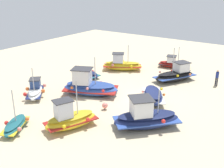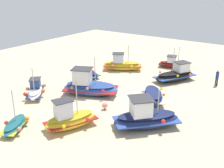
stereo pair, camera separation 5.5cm
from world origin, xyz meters
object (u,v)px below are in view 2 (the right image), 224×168
at_px(fishing_boat_4, 15,125).
at_px(person_walking, 217,77).
at_px(fishing_boat_0, 122,65).
at_px(fishing_boat_8, 174,64).
at_px(fishing_boat_2, 70,119).
at_px(fishing_boat_3, 89,86).
at_px(fishing_boat_1, 176,75).
at_px(fishing_boat_6, 35,90).
at_px(mooring_buoy_0, 105,105).
at_px(fishing_boat_5, 153,95).
at_px(fishing_boat_7, 145,117).
at_px(fishing_boat_9, 88,74).

distance_m(fishing_boat_4, person_walking, 19.83).
relative_size(fishing_boat_0, fishing_boat_8, 1.18).
height_order(fishing_boat_2, person_walking, fishing_boat_2).
distance_m(fishing_boat_3, person_walking, 13.07).
xyz_separation_m(fishing_boat_1, fishing_boat_6, (11.44, -9.11, -0.16)).
bearing_deg(fishing_boat_8, fishing_boat_2, 72.55).
bearing_deg(mooring_buoy_0, person_walking, 151.24).
relative_size(fishing_boat_3, fishing_boat_5, 1.38).
bearing_deg(fishing_boat_8, fishing_boat_1, 98.55).
relative_size(fishing_boat_1, fishing_boat_7, 1.03).
distance_m(fishing_boat_1, fishing_boat_9, 9.65).
bearing_deg(fishing_boat_2, fishing_boat_5, -176.72).
relative_size(fishing_boat_3, fishing_boat_7, 1.15).
xyz_separation_m(fishing_boat_0, fishing_boat_7, (10.60, 9.03, 0.09)).
xyz_separation_m(fishing_boat_9, mooring_buoy_0, (5.60, 6.53, -0.01)).
bearing_deg(fishing_boat_5, fishing_boat_9, 44.99).
distance_m(fishing_boat_3, fishing_boat_8, 13.09).
relative_size(fishing_boat_8, person_walking, 2.37).
distance_m(fishing_boat_5, fishing_boat_6, 10.95).
height_order(fishing_boat_1, fishing_boat_9, fishing_boat_1).
xyz_separation_m(fishing_boat_2, mooring_buoy_0, (-3.92, 0.27, -0.36)).
bearing_deg(person_walking, fishing_boat_1, -74.54).
relative_size(fishing_boat_1, person_walking, 2.93).
height_order(fishing_boat_1, fishing_boat_4, fishing_boat_1).
relative_size(fishing_boat_1, fishing_boat_8, 1.24).
height_order(fishing_boat_5, fishing_boat_8, fishing_boat_8).
distance_m(fishing_boat_7, person_walking, 11.84).
xyz_separation_m(fishing_boat_2, fishing_boat_9, (-9.52, -6.26, -0.35)).
bearing_deg(fishing_boat_8, fishing_boat_0, 27.44).
relative_size(fishing_boat_2, fishing_boat_8, 1.04).
distance_m(fishing_boat_7, fishing_boat_9, 12.43).
bearing_deg(person_walking, fishing_boat_4, -25.74).
bearing_deg(fishing_boat_5, fishing_boat_7, 165.87).
distance_m(fishing_boat_4, fishing_boat_8, 21.24).
relative_size(fishing_boat_6, fishing_boat_9, 1.09).
bearing_deg(fishing_boat_4, fishing_boat_1, 132.95).
relative_size(fishing_boat_7, fishing_boat_9, 1.51).
bearing_deg(mooring_buoy_0, fishing_boat_3, -119.78).
bearing_deg(fishing_boat_6, fishing_boat_3, -92.60).
height_order(fishing_boat_7, fishing_boat_9, fishing_boat_7).
xyz_separation_m(fishing_boat_3, fishing_boat_4, (8.29, -0.06, -0.44)).
xyz_separation_m(fishing_boat_0, fishing_boat_1, (-0.15, 6.83, -0.01)).
distance_m(fishing_boat_5, fishing_boat_7, 4.94).
xyz_separation_m(fishing_boat_5, mooring_buoy_0, (3.97, -2.47, -0.14)).
xyz_separation_m(fishing_boat_0, fishing_boat_6, (11.30, -2.28, -0.17)).
bearing_deg(fishing_boat_5, fishing_boat_4, 116.39).
bearing_deg(fishing_boat_8, person_walking, 133.41).
relative_size(fishing_boat_4, fishing_boat_9, 0.97).
height_order(fishing_boat_3, fishing_boat_5, fishing_boat_3).
distance_m(fishing_boat_2, fishing_boat_5, 8.35).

